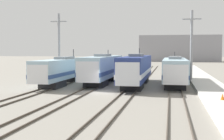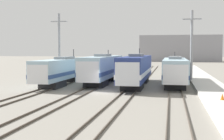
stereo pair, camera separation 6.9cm
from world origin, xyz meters
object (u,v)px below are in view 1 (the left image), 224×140
at_px(catenary_tower_left, 59,46).
at_px(locomotive_center_right, 136,69).
at_px(locomotive_far_left, 64,70).
at_px(traffic_cone, 223,97).
at_px(catenary_tower_right, 191,46).
at_px(locomotive_far_right, 175,71).
at_px(locomotive_center_left, 102,68).

bearing_deg(catenary_tower_left, locomotive_center_right, -23.69).
height_order(locomotive_far_left, locomotive_center_right, locomotive_center_right).
height_order(locomotive_far_left, traffic_cone, locomotive_far_left).
xyz_separation_m(catenary_tower_left, catenary_tower_right, (20.73, 0.00, 0.00)).
bearing_deg(locomotive_center_right, locomotive_far_right, 13.58).
bearing_deg(locomotive_center_left, catenary_tower_left, 155.94).
height_order(locomotive_far_left, locomotive_center_left, locomotive_far_left).
bearing_deg(locomotive_far_right, locomotive_center_right, -166.42).
distance_m(catenary_tower_left, catenary_tower_right, 20.73).
relative_size(locomotive_center_right, catenary_tower_right, 1.70).
relative_size(locomotive_far_right, traffic_cone, 28.25).
relative_size(catenary_tower_right, traffic_cone, 18.61).
xyz_separation_m(catenary_tower_left, traffic_cone, (22.33, -18.77, -4.82)).
bearing_deg(locomotive_far_left, catenary_tower_left, 116.16).
relative_size(locomotive_far_right, catenary_tower_left, 1.52).
distance_m(locomotive_far_left, locomotive_center_right, 10.39).
height_order(locomotive_far_left, catenary_tower_right, catenary_tower_right).
bearing_deg(catenary_tower_right, locomotive_far_left, -162.94).
relative_size(locomotive_far_right, catenary_tower_right, 1.52).
bearing_deg(locomotive_far_left, locomotive_center_right, -1.20).
distance_m(locomotive_center_left, locomotive_center_right, 5.64).
xyz_separation_m(locomotive_center_left, locomotive_center_right, (5.19, -2.22, 0.02)).
xyz_separation_m(locomotive_center_left, catenary_tower_left, (-7.91, 3.53, 3.31)).
distance_m(catenary_tower_right, traffic_cone, 19.45).
relative_size(catenary_tower_left, traffic_cone, 18.61).
distance_m(locomotive_center_left, catenary_tower_right, 13.70).
bearing_deg(catenary_tower_right, locomotive_far_right, -118.50).
xyz_separation_m(locomotive_center_right, traffic_cone, (9.23, -13.03, -1.53)).
distance_m(locomotive_center_right, traffic_cone, 16.04).
relative_size(locomotive_center_left, traffic_cone, 30.32).
height_order(locomotive_center_right, traffic_cone, locomotive_center_right).
distance_m(locomotive_far_left, catenary_tower_right, 19.16).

